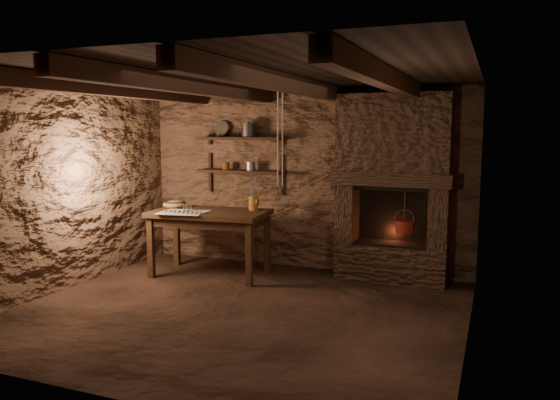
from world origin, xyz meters
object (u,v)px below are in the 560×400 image
at_px(work_table, 210,240).
at_px(wooden_bowl, 175,205).
at_px(stoneware_jug, 253,196).
at_px(red_pot, 404,226).
at_px(iron_stockpot, 249,131).

height_order(work_table, wooden_bowl, wooden_bowl).
relative_size(work_table, wooden_bowl, 4.79).
height_order(work_table, stoneware_jug, stoneware_jug).
xyz_separation_m(stoneware_jug, red_pot, (1.88, 0.30, -0.31)).
height_order(stoneware_jug, wooden_bowl, stoneware_jug).
bearing_deg(iron_stockpot, stoneware_jug, -58.96).
distance_m(work_table, wooden_bowl, 0.73).
xyz_separation_m(work_table, iron_stockpot, (0.25, 0.68, 1.40)).
xyz_separation_m(work_table, red_pot, (2.38, 0.56, 0.26)).
xyz_separation_m(stoneware_jug, iron_stockpot, (-0.25, 0.42, 0.83)).
distance_m(wooden_bowl, iron_stockpot, 1.40).
relative_size(stoneware_jug, wooden_bowl, 1.30).
bearing_deg(red_pot, iron_stockpot, 176.78).
relative_size(work_table, red_pot, 2.84).
xyz_separation_m(iron_stockpot, red_pot, (2.13, -0.12, -1.14)).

